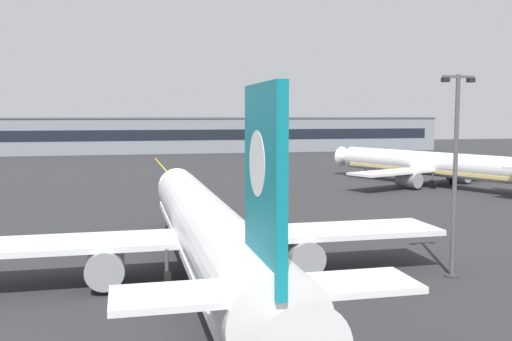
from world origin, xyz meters
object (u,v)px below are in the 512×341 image
(airliner_background, at_px, (434,165))
(apron_lamp_post, at_px, (455,172))
(safety_cone_by_nose_gear, at_px, (188,226))
(airliner_foreground, at_px, (206,228))

(airliner_background, height_order, apron_lamp_post, apron_lamp_post)
(airliner_background, relative_size, safety_cone_by_nose_gear, 67.52)
(airliner_foreground, bearing_deg, airliner_background, 45.60)
(airliner_background, relative_size, apron_lamp_post, 2.84)
(airliner_foreground, xyz_separation_m, safety_cone_by_nose_gear, (0.69, 17.00, -3.11))
(airliner_foreground, relative_size, safety_cone_by_nose_gear, 75.30)
(apron_lamp_post, height_order, safety_cone_by_nose_gear, apron_lamp_post)
(apron_lamp_post, xyz_separation_m, safety_cone_by_nose_gear, (-15.06, 19.77, -6.59))
(airliner_foreground, bearing_deg, apron_lamp_post, -10.00)
(airliner_foreground, xyz_separation_m, airliner_background, (39.75, 40.59, -0.21))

